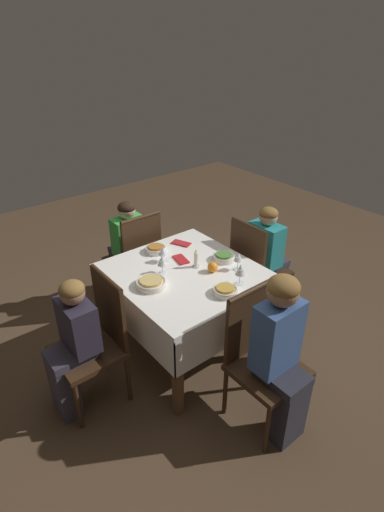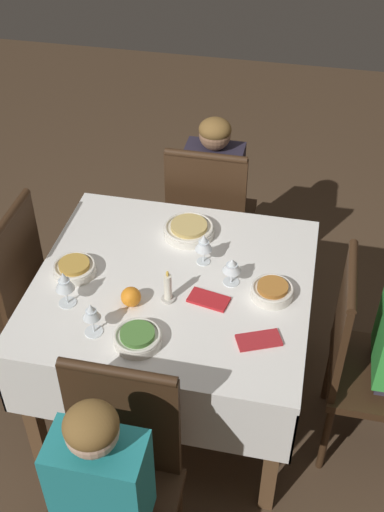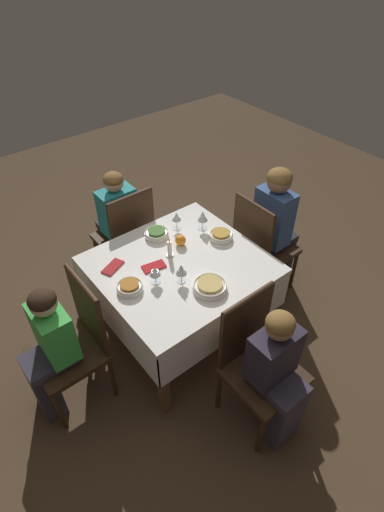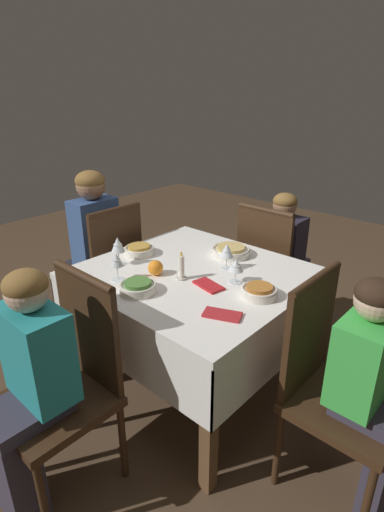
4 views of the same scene
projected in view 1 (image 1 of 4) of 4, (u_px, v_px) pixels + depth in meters
name	position (u px, v px, depth m)	size (l,w,h in m)	color
ground_plane	(186.00, 346.00, 3.46)	(8.00, 8.00, 0.00)	#4C3826
dining_table	(186.00, 283.00, 3.13)	(1.13, 1.06, 0.76)	white
chair_east	(260.00, 353.00, 2.63)	(0.44, 0.44, 0.98)	#382314
chair_north	(255.00, 266.00, 3.61)	(0.44, 0.44, 0.98)	#382314
chair_west	(136.00, 256.00, 3.78)	(0.44, 0.44, 0.98)	#382314
chair_south	(97.00, 337.00, 2.77)	(0.44, 0.44, 0.98)	#382314
person_adult_denim	(282.00, 351.00, 2.45)	(0.34, 0.30, 1.18)	#282833
person_child_teal	(269.00, 255.00, 3.67)	(0.30, 0.33, 1.07)	#383342
person_child_green	(127.00, 245.00, 3.88)	(0.33, 0.30, 1.04)	#383342
person_child_dark	(72.00, 343.00, 2.66)	(0.30, 0.33, 1.03)	#383342
bowl_east	(225.00, 291.00, 2.81)	(0.18, 0.18, 0.06)	silver
wine_glass_east	(240.00, 270.00, 2.88)	(0.08, 0.08, 0.16)	white
bowl_north	(224.00, 257.00, 3.23)	(0.18, 0.18, 0.06)	silver
wine_glass_north	(238.00, 258.00, 3.06)	(0.07, 0.07, 0.15)	white
bowl_west	(156.00, 249.00, 3.34)	(0.17, 0.17, 0.06)	silver
wine_glass_west	(163.00, 252.00, 3.17)	(0.08, 0.08, 0.13)	white
bowl_south	(151.00, 283.00, 2.89)	(0.23, 0.23, 0.06)	silver
wine_glass_south	(162.00, 261.00, 3.02)	(0.07, 0.07, 0.15)	white
candle_centerpiece	(196.00, 260.00, 3.12)	(0.06, 0.06, 0.15)	beige
orange_fruit	(213.00, 267.00, 3.06)	(0.08, 0.08, 0.08)	orange
napkin_red_folded	(181.00, 243.00, 3.48)	(0.18, 0.14, 0.01)	#AD2328
napkin_spare_side	(181.00, 259.00, 3.24)	(0.17, 0.11, 0.01)	red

